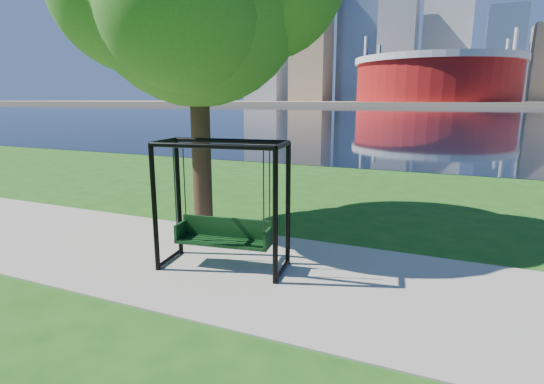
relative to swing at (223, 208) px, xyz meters
The scene contains 7 objects.
ground 1.42m from the swing, 43.45° to the left, with size 900.00×900.00×0.00m, color #1E5114.
path 1.29m from the swing, ahead, with size 120.00×4.00×0.03m, color #9E937F.
river 102.58m from the swing, 89.66° to the left, with size 900.00×180.00×0.02m, color black.
far_bank 306.57m from the swing, 89.89° to the left, with size 900.00×228.00×2.00m, color #937F60.
stadium 236.12m from the swing, 92.28° to the left, with size 83.00×83.00×32.00m.
skyline 321.87m from the swing, 90.66° to the left, with size 392.00×66.00×96.50m.
swing is the anchor object (origin of this frame).
Camera 1 is at (3.21, -7.05, 3.08)m, focal length 28.00 mm.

